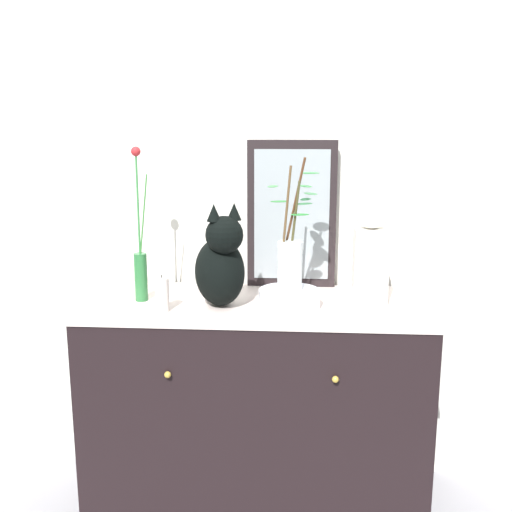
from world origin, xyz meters
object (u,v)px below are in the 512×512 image
(sideboard, at_px, (256,407))
(vase_glass_clear, at_px, (290,259))
(bowl_porcelain, at_px, (289,299))
(mirror_leaning, at_px, (292,215))
(cat_sitting, at_px, (220,264))
(jar_lidded_porcelain, at_px, (370,259))
(candle_pillar, at_px, (162,295))
(vase_slim_green, at_px, (140,262))

(sideboard, relative_size, vase_glass_clear, 2.72)
(bowl_porcelain, height_order, vase_glass_clear, vase_glass_clear)
(mirror_leaning, bearing_deg, bowl_porcelain, -90.33)
(cat_sitting, distance_m, vase_glass_clear, 0.26)
(bowl_porcelain, xyz_separation_m, jar_lidded_porcelain, (0.30, 0.06, 0.14))
(jar_lidded_porcelain, relative_size, candle_pillar, 2.78)
(cat_sitting, height_order, jar_lidded_porcelain, cat_sitting)
(sideboard, distance_m, vase_slim_green, 0.74)
(cat_sitting, bearing_deg, candle_pillar, -158.11)
(cat_sitting, xyz_separation_m, candle_pillar, (-0.20, -0.08, -0.10))
(candle_pillar, bearing_deg, mirror_leaning, 39.62)
(bowl_porcelain, bearing_deg, jar_lidded_porcelain, 11.13)
(vase_glass_clear, xyz_separation_m, jar_lidded_porcelain, (0.30, 0.06, -0.01))
(sideboard, distance_m, jar_lidded_porcelain, 0.75)
(sideboard, bearing_deg, cat_sitting, -154.79)
(sideboard, height_order, cat_sitting, cat_sitting)
(sideboard, xyz_separation_m, candle_pillar, (-0.33, -0.14, 0.50))
(vase_glass_clear, bearing_deg, candle_pillar, -169.78)
(cat_sitting, distance_m, vase_slim_green, 0.32)
(mirror_leaning, xyz_separation_m, bowl_porcelain, (-0.00, -0.30, -0.27))
(mirror_leaning, xyz_separation_m, vase_glass_clear, (0.00, -0.30, -0.12))
(candle_pillar, bearing_deg, bowl_porcelain, 9.89)
(bowl_porcelain, bearing_deg, sideboard, 154.27)
(bowl_porcelain, relative_size, vase_glass_clear, 0.47)
(sideboard, bearing_deg, vase_glass_clear, -24.21)
(mirror_leaning, height_order, vase_glass_clear, mirror_leaning)
(bowl_porcelain, relative_size, jar_lidded_porcelain, 0.60)
(vase_slim_green, xyz_separation_m, vase_glass_clear, (0.57, -0.05, 0.03))
(sideboard, height_order, mirror_leaning, mirror_leaning)
(vase_slim_green, xyz_separation_m, candle_pillar, (0.11, -0.13, -0.09))
(mirror_leaning, relative_size, candle_pillar, 4.41)
(vase_glass_clear, distance_m, jar_lidded_porcelain, 0.30)
(vase_glass_clear, height_order, candle_pillar, vase_glass_clear)
(bowl_porcelain, bearing_deg, vase_glass_clear, 55.26)
(cat_sitting, relative_size, candle_pillar, 2.97)
(mirror_leaning, height_order, bowl_porcelain, mirror_leaning)
(vase_glass_clear, bearing_deg, cat_sitting, -179.68)
(mirror_leaning, bearing_deg, candle_pillar, -140.38)
(vase_glass_clear, bearing_deg, vase_slim_green, 175.17)
(sideboard, distance_m, bowl_porcelain, 0.49)
(mirror_leaning, relative_size, vase_slim_green, 1.03)
(vase_slim_green, xyz_separation_m, bowl_porcelain, (0.57, -0.05, -0.12))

